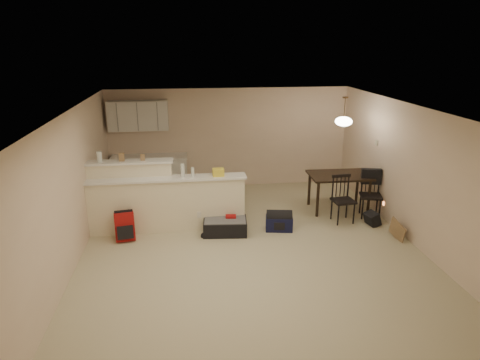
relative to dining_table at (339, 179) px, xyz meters
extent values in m
plane|color=beige|center=(-2.20, -1.53, -0.72)|extent=(7.00, 7.00, 0.00)
plane|color=white|center=(-2.20, -1.53, 1.78)|extent=(7.00, 7.00, 0.00)
cube|color=beige|center=(-2.20, 1.97, 0.53)|extent=(6.00, 0.02, 2.50)
cube|color=beige|center=(-2.20, -5.03, 0.53)|extent=(6.00, 0.02, 2.50)
cube|color=beige|center=(-5.20, -1.53, 0.53)|extent=(0.02, 7.00, 2.50)
cube|color=beige|center=(0.80, -1.53, 0.53)|extent=(0.02, 7.00, 2.50)
cube|color=#F1E7C3|center=(-3.70, -0.63, -0.19)|extent=(3.00, 0.28, 1.05)
cube|color=white|center=(-3.70, -0.63, 0.35)|extent=(3.08, 0.38, 0.04)
cube|color=#F1E7C3|center=(-4.40, -0.41, -0.04)|extent=(1.60, 0.24, 1.35)
cube|color=white|center=(-4.40, -0.41, 0.65)|extent=(1.68, 0.34, 0.04)
cube|color=white|center=(-4.40, 1.79, 1.18)|extent=(1.40, 0.34, 0.70)
cube|color=white|center=(-4.20, 1.66, -0.27)|extent=(1.80, 0.60, 0.90)
cube|color=beige|center=(0.78, 0.02, 0.78)|extent=(0.02, 0.12, 0.12)
cylinder|color=silver|center=(-4.95, -0.41, 0.77)|extent=(0.10, 0.10, 0.20)
cube|color=#93724C|center=(-4.53, -0.41, 0.75)|extent=(0.10, 0.07, 0.16)
cube|color=#93724C|center=(-4.14, -0.41, 0.73)|extent=(0.08, 0.06, 0.12)
cylinder|color=silver|center=(-3.38, -0.63, 0.50)|extent=(0.07, 0.07, 0.26)
cylinder|color=silver|center=(-3.19, -0.63, 0.46)|extent=(0.06, 0.06, 0.18)
cube|color=#93724C|center=(-2.70, -0.63, 0.44)|extent=(0.22, 0.18, 0.14)
cube|color=black|center=(0.00, 0.00, 0.08)|extent=(1.32, 0.90, 0.04)
cylinder|color=black|center=(-0.57, -0.33, -0.33)|extent=(0.06, 0.06, 0.77)
cylinder|color=black|center=(0.56, -0.36, -0.33)|extent=(0.06, 0.06, 0.77)
cylinder|color=black|center=(-0.56, 0.36, -0.33)|extent=(0.06, 0.06, 0.77)
cylinder|color=black|center=(0.57, 0.33, -0.33)|extent=(0.06, 0.06, 0.77)
cylinder|color=brown|center=(0.00, 0.00, 1.53)|extent=(0.02, 0.02, 0.50)
cylinder|color=brown|center=(0.00, 0.00, 1.76)|extent=(0.12, 0.12, 0.03)
ellipsoid|color=white|center=(0.00, 0.00, 1.26)|extent=(0.36, 0.36, 0.20)
cube|color=black|center=(-2.61, -0.92, -0.58)|extent=(0.88, 0.61, 0.28)
cube|color=#A71213|center=(-4.50, -0.97, -0.45)|extent=(0.39, 0.28, 0.54)
cube|color=#121539|center=(-1.53, -0.92, -0.57)|extent=(0.57, 0.37, 0.29)
cube|color=black|center=(0.41, -0.92, -0.59)|extent=(0.26, 0.33, 0.26)
cube|color=#93724C|center=(0.61, -1.59, -0.55)|extent=(0.07, 0.45, 0.34)
camera|label=1|loc=(-3.30, -8.54, 2.86)|focal=32.00mm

